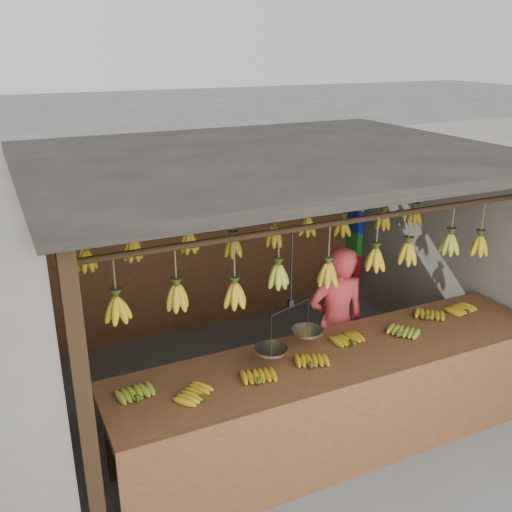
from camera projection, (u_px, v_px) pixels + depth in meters
ground at (268, 382)px, 5.93m from camera, size 80.00×80.00×0.00m
stall at (255, 190)px, 5.52m from camera, size 4.30×3.30×2.40m
counter at (346, 380)px, 4.67m from camera, size 3.90×0.89×0.96m
hanging_bananas at (271, 235)px, 5.37m from camera, size 3.58×2.26×0.39m
balance_scale at (290, 334)px, 4.57m from camera, size 0.66×0.40×0.95m
vendor at (336, 323)px, 5.48m from camera, size 0.63×0.46×1.57m
bag_bundles at (354, 231)px, 7.51m from camera, size 0.08×0.26×1.29m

